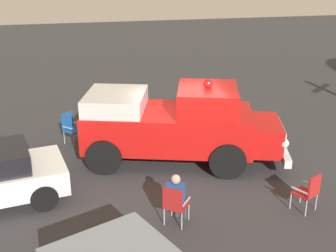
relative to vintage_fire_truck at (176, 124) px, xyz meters
name	(u,v)px	position (x,y,z in m)	size (l,w,h in m)	color
ground_plane	(181,166)	(0.46, 0.07, -1.20)	(60.00, 60.00, 0.00)	#333335
vintage_fire_truck	(176,124)	(0.00, 0.00, 0.00)	(3.80, 6.32, 2.59)	black
lawn_chair_near_truck	(175,203)	(3.39, -0.80, -0.61)	(0.69, 0.68, 1.02)	#B7BABF
lawn_chair_by_car	(70,126)	(-2.06, -3.11, -0.61)	(0.69, 0.69, 1.02)	#B7BABF
lawn_chair_spare	(309,190)	(3.48, 2.52, -0.61)	(0.67, 0.67, 1.02)	#B7BABF
spectator_seated	(177,196)	(3.28, -0.72, -0.50)	(0.65, 0.61, 1.29)	#383842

